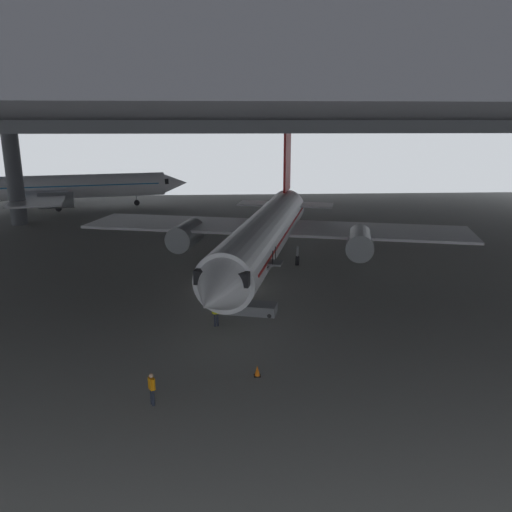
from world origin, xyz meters
TOP-DOWN VIEW (x-y plane):
  - ground_plane at (0.00, 0.00)m, footprint 110.00×110.00m
  - hangar_structure at (-0.11, 13.78)m, footprint 121.00×99.00m
  - airplane_main at (2.97, 4.96)m, footprint 37.58×38.18m
  - boarding_stairs at (0.93, -5.54)m, footprint 4.52×2.44m
  - crew_worker_near_nose at (-4.28, -17.35)m, footprint 0.38×0.48m
  - crew_worker_by_stairs at (-1.39, -7.86)m, footprint 0.53×0.31m
  - airplane_distant at (-24.40, 40.93)m, footprint 35.18×34.54m
  - traffic_cone_orange at (0.90, -14.82)m, footprint 0.36×0.36m

SIDE VIEW (x-z plane):
  - ground_plane at x=0.00m, z-range 0.00..0.00m
  - traffic_cone_orange at x=0.90m, z-range -0.01..0.59m
  - boarding_stairs at x=0.93m, z-range -1.64..3.13m
  - crew_worker_near_nose at x=-4.28m, z-range 0.12..1.77m
  - crew_worker_by_stairs at x=-1.39m, z-range 0.13..1.88m
  - airplane_distant at x=-24.40m, z-range -2.18..8.97m
  - airplane_main at x=2.97m, z-range -2.45..9.55m
  - hangar_structure at x=-0.11m, z-range 6.59..21.05m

